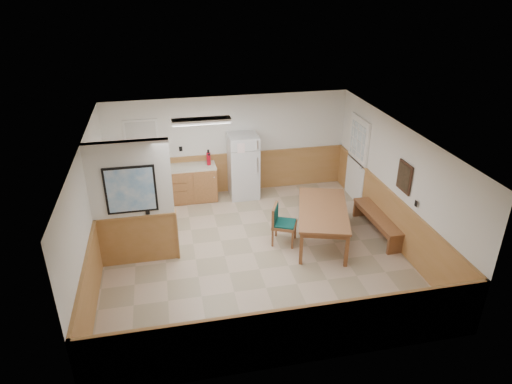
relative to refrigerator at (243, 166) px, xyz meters
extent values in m
plane|color=tan|center=(-0.29, -2.63, -0.81)|extent=(6.00, 6.00, 0.00)
cube|color=silver|center=(-0.29, -2.63, 1.69)|extent=(6.00, 6.00, 0.02)
cube|color=white|center=(-0.29, 0.37, 0.44)|extent=(6.00, 0.02, 2.50)
cube|color=white|center=(2.71, -2.63, 0.44)|extent=(0.02, 6.00, 2.50)
cube|color=white|center=(-3.29, -2.63, 0.44)|extent=(0.02, 6.00, 2.50)
cube|color=#AD7745|center=(-0.29, 0.35, -0.31)|extent=(6.00, 0.04, 1.00)
cube|color=#AD7745|center=(2.69, -2.63, -0.31)|extent=(0.04, 6.00, 1.00)
cube|color=#AD7745|center=(-3.27, -2.63, -0.31)|extent=(0.04, 6.00, 1.00)
cube|color=white|center=(-2.54, -2.43, 0.94)|extent=(1.50, 0.15, 1.50)
cube|color=#AD7745|center=(-2.54, -2.43, -0.31)|extent=(1.50, 0.17, 1.00)
cube|color=black|center=(-2.54, -2.52, 0.79)|extent=(0.92, 0.03, 0.92)
cube|color=white|center=(-2.54, -2.54, 0.79)|extent=(0.84, 0.01, 0.84)
cube|color=#A4633A|center=(-1.39, 0.05, -0.38)|extent=(1.40, 0.60, 0.86)
cube|color=#A4633A|center=(-2.86, 0.05, -0.38)|extent=(0.06, 0.60, 0.86)
cube|color=#A4633A|center=(-2.12, 0.05, -0.38)|extent=(0.06, 0.60, 0.86)
cube|color=beige|center=(-1.79, 0.05, 0.07)|extent=(2.20, 0.60, 0.04)
cube|color=beige|center=(-1.79, 0.35, 0.14)|extent=(2.20, 0.02, 0.10)
cube|color=white|center=(2.68, -0.73, 0.22)|extent=(0.05, 1.02, 2.15)
cube|color=white|center=(2.67, -0.73, 0.22)|extent=(0.04, 0.90, 2.05)
cube|color=silver|center=(2.64, -0.73, 0.74)|extent=(0.02, 0.76, 0.80)
cube|color=white|center=(-2.39, 0.35, 0.74)|extent=(0.80, 0.03, 1.00)
cube|color=silver|center=(-2.39, 0.34, 0.74)|extent=(0.70, 0.01, 0.90)
cube|color=#382216|center=(2.68, -2.93, 0.74)|extent=(0.03, 0.50, 0.60)
cube|color=black|center=(2.66, -2.93, 0.74)|extent=(0.01, 0.42, 0.52)
cube|color=white|center=(-1.09, -1.33, 1.64)|extent=(1.20, 0.30, 0.08)
cube|color=white|center=(-1.09, -1.33, 1.60)|extent=(1.15, 0.25, 0.01)
cube|color=silver|center=(0.00, 0.00, 0.00)|extent=(0.72, 0.70, 1.62)
cube|color=silver|center=(0.29, -0.36, 0.66)|extent=(0.03, 0.02, 0.21)
cube|color=silver|center=(0.29, -0.36, 0.16)|extent=(0.03, 0.02, 0.38)
cube|color=brown|center=(1.23, -2.44, -0.08)|extent=(1.53, 2.18, 0.05)
cube|color=brown|center=(1.23, -2.44, -0.16)|extent=(1.40, 2.06, 0.10)
cube|color=brown|center=(0.54, -3.20, -0.46)|extent=(0.09, 0.09, 0.70)
cube|color=brown|center=(1.09, -1.42, -0.46)|extent=(0.09, 0.09, 0.70)
cube|color=brown|center=(1.37, -3.45, -0.46)|extent=(0.09, 0.09, 0.70)
cube|color=brown|center=(1.92, -1.68, -0.46)|extent=(0.09, 0.09, 0.70)
cube|color=brown|center=(2.51, -2.43, -0.38)|extent=(0.43, 1.74, 0.05)
cube|color=brown|center=(2.51, -3.24, -0.61)|extent=(0.36, 0.07, 0.40)
cube|color=brown|center=(2.51, -1.61, -0.61)|extent=(0.36, 0.07, 0.40)
cube|color=brown|center=(0.43, -2.37, -0.39)|extent=(0.63, 0.63, 0.06)
cube|color=#0F4D44|center=(0.43, -2.37, -0.34)|extent=(0.58, 0.58, 0.03)
cube|color=brown|center=(0.24, -2.28, -0.16)|extent=(0.24, 0.45, 0.40)
cube|color=#0F4D44|center=(0.05, -2.20, -0.16)|extent=(0.19, 0.39, 0.34)
cube|color=brown|center=(0.15, -2.47, -0.61)|extent=(0.05, 0.05, 0.39)
cube|color=brown|center=(0.32, -2.09, -0.61)|extent=(0.05, 0.05, 0.39)
cube|color=brown|center=(0.53, -2.64, -0.61)|extent=(0.05, 0.05, 0.39)
cube|color=brown|center=(0.70, -2.27, -0.61)|extent=(0.05, 0.05, 0.39)
cylinder|color=#B8091B|center=(-0.85, 0.05, 0.25)|extent=(0.12, 0.12, 0.32)
cylinder|color=black|center=(-0.85, 0.05, 0.44)|extent=(0.05, 0.05, 0.07)
cylinder|color=green|center=(-2.59, 0.08, 0.21)|extent=(0.08, 0.08, 0.23)
camera|label=1|loc=(-1.84, -10.29, 4.40)|focal=32.00mm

